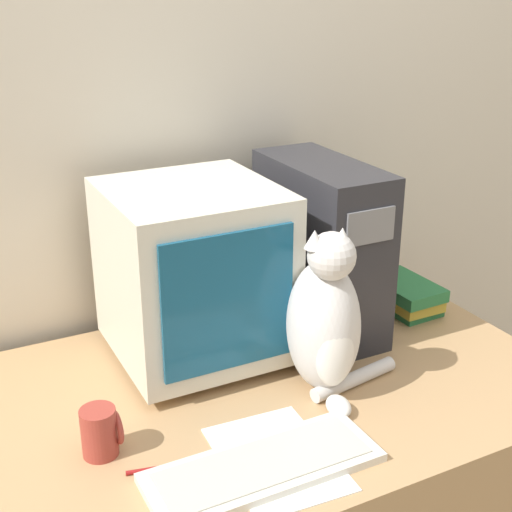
% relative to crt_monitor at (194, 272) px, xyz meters
% --- Properties ---
extents(wall_back, '(7.00, 0.05, 2.50)m').
position_rel_crt_monitor_xyz_m(wall_back, '(0.08, 0.30, 0.26)').
color(wall_back, beige).
rests_on(wall_back, ground_plane).
extents(crt_monitor, '(0.38, 0.40, 0.43)m').
position_rel_crt_monitor_xyz_m(crt_monitor, '(0.00, 0.00, 0.00)').
color(crt_monitor, beige).
rests_on(crt_monitor, desk).
extents(computer_tower, '(0.18, 0.42, 0.45)m').
position_rel_crt_monitor_xyz_m(computer_tower, '(0.35, -0.00, 0.00)').
color(computer_tower, '#28282D').
rests_on(computer_tower, desk).
extents(keyboard, '(0.46, 0.17, 0.02)m').
position_rel_crt_monitor_xyz_m(keyboard, '(-0.06, -0.47, -0.21)').
color(keyboard, silver).
rests_on(keyboard, desk).
extents(cat, '(0.29, 0.28, 0.40)m').
position_rel_crt_monitor_xyz_m(cat, '(0.20, -0.27, -0.06)').
color(cat, silver).
rests_on(cat, desk).
extents(book_stack, '(0.15, 0.21, 0.09)m').
position_rel_crt_monitor_xyz_m(book_stack, '(0.62, -0.04, -0.18)').
color(book_stack, '#28703D').
rests_on(book_stack, desk).
extents(pen, '(0.13, 0.04, 0.01)m').
position_rel_crt_monitor_xyz_m(pen, '(-0.23, -0.38, -0.22)').
color(pen, maroon).
rests_on(pen, desk).
extents(paper_sheet, '(0.23, 0.31, 0.00)m').
position_rel_crt_monitor_xyz_m(paper_sheet, '(-0.02, -0.45, -0.22)').
color(paper_sheet, white).
rests_on(paper_sheet, desk).
extents(mug, '(0.08, 0.07, 0.10)m').
position_rel_crt_monitor_xyz_m(mug, '(-0.32, -0.28, -0.17)').
color(mug, '#9E382D').
rests_on(mug, desk).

